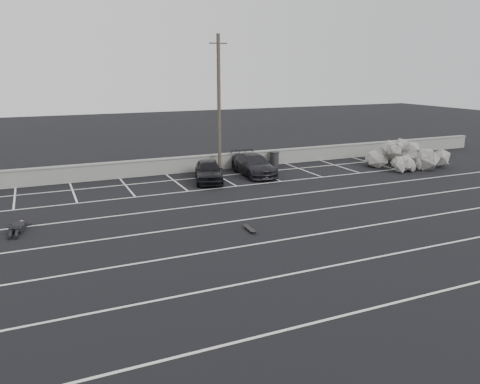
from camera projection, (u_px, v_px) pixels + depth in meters
name	position (u px, v px, depth m)	size (l,w,h in m)	color
ground	(301.00, 237.00, 19.32)	(120.00, 120.00, 0.00)	black
seawall	(194.00, 163.00, 31.57)	(50.00, 0.45, 1.06)	gray
stall_lines	(254.00, 209.00, 23.19)	(36.00, 20.05, 0.01)	silver
car_left	(209.00, 171.00, 28.70)	(1.61, 3.99, 1.36)	black
car_right	(254.00, 165.00, 30.54)	(1.88, 4.63, 1.34)	black
utility_pole	(219.00, 104.00, 30.46)	(1.19, 0.24, 8.89)	#4C4238
trash_bin	(274.00, 159.00, 33.28)	(0.89, 0.89, 1.04)	black
riprap_pile	(406.00, 158.00, 32.95)	(5.46, 4.99, 1.61)	gray
person	(19.00, 224.00, 20.14)	(1.42, 2.64, 0.50)	black
skateboard	(250.00, 229.00, 20.03)	(0.27, 0.87, 0.10)	black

